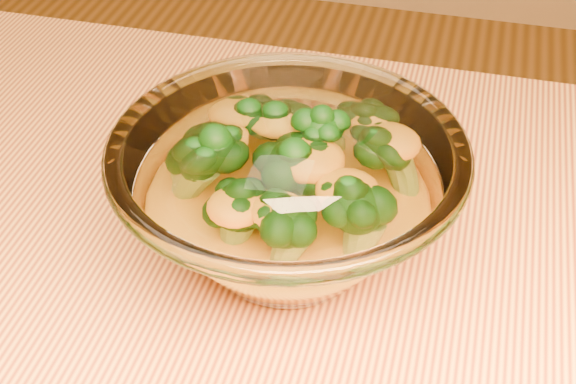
% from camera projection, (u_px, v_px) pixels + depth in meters
% --- Properties ---
extents(glass_bowl, '(0.23, 0.23, 0.10)m').
position_uv_depth(glass_bowl, '(288.00, 198.00, 0.51)').
color(glass_bowl, white).
rests_on(glass_bowl, table).
extents(cheese_sauce, '(0.13, 0.13, 0.04)m').
position_uv_depth(cheese_sauce, '(288.00, 222.00, 0.53)').
color(cheese_sauce, gold).
rests_on(cheese_sauce, glass_bowl).
extents(broccoli_heap, '(0.15, 0.15, 0.07)m').
position_uv_depth(broccoli_heap, '(286.00, 168.00, 0.51)').
color(broccoli_heap, black).
rests_on(broccoli_heap, cheese_sauce).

